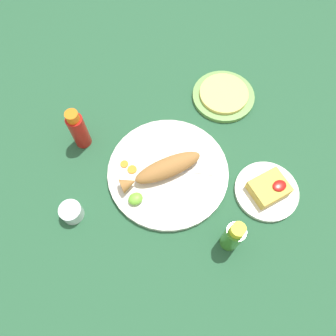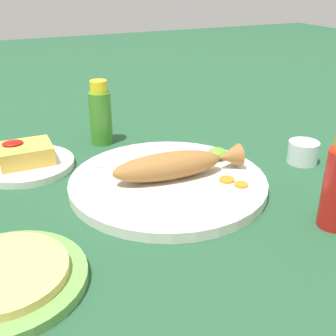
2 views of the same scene
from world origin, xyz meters
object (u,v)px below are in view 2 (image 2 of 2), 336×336
Objects in this scene: fried_fish at (176,165)px; fork_near at (118,175)px; main_plate at (168,182)px; tortilla_plate at (5,281)px; side_plate_fries at (27,165)px; salt_cup at (303,153)px; fork_far at (128,165)px; hot_sauce_bottle_green at (101,115)px.

fried_fish is 0.11m from fork_near.
fried_fish is at bearing 175.80° from main_plate.
main_plate reaches higher than tortilla_plate.
fork_near is at bearing 135.34° from side_plate_fries.
side_plate_fries is at bearing -21.62° from salt_cup.
fork_far is 0.21m from side_plate_fries.
fork_near is at bearing 81.51° from hot_sauce_bottle_green.
main_plate reaches higher than side_plate_fries.
side_plate_fries is at bearing 21.88° from hot_sauce_bottle_green.
fried_fish is 1.39× the size of fork_far.
side_plate_fries is (0.24, -0.19, -0.04)m from fried_fish.
fork_far is 0.36m from salt_cup.
main_plate is 1.99× the size of fork_far.
side_plate_fries is 0.35m from tortilla_plate.
hot_sauce_bottle_green is at bearing -72.08° from fork_far.
fork_far is 0.19m from hot_sauce_bottle_green.
fork_near is (0.08, -0.05, 0.01)m from main_plate.
salt_cup is at bearing 176.89° from main_plate.
fork_far is at bearing -59.82° from main_plate.
side_plate_fries is at bearing -34.53° from fried_fish.
salt_cup is at bearing -178.85° from fried_fish.
fried_fish is 1.53× the size of fork_near.
fried_fish is 0.35m from tortilla_plate.
main_plate is 5.81× the size of salt_cup.
fork_far reaches higher than tortilla_plate.
tortilla_plate is at bearing 59.11° from hot_sauce_bottle_green.
fried_fish is 0.27m from hot_sauce_bottle_green.
fork_near is 2.64× the size of salt_cup.
main_plate is at bearing -152.06° from tortilla_plate.
fork_far is at bearing -136.28° from tortilla_plate.
fork_far is 0.87× the size of tortilla_plate.
salt_cup reaches higher than tortilla_plate.
side_plate_fries is (0.22, -0.19, -0.00)m from main_plate.
fork_near is at bearing 65.15° from fork_far.
tortilla_plate is (0.22, 0.20, -0.01)m from fork_near.
salt_cup is at bearing 158.38° from side_plate_fries.
fried_fish is 1.21× the size of tortilla_plate.
main_plate is at bearing 0.00° from fried_fish.
hot_sauce_bottle_green is at bearing -79.78° from main_plate.
salt_cup is at bearing -166.61° from tortilla_plate.
main_plate is 1.94× the size of side_plate_fries.
main_plate is at bearing -178.46° from fork_near.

